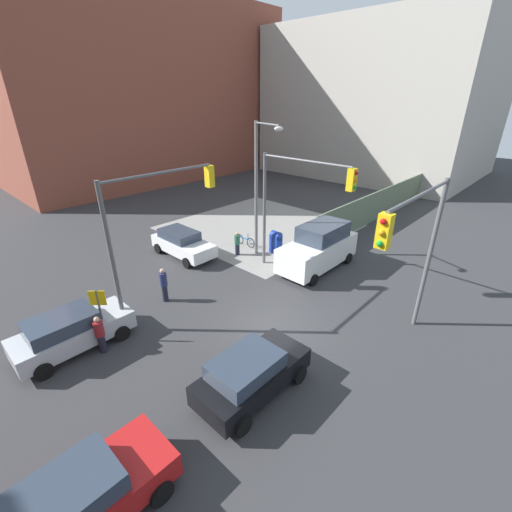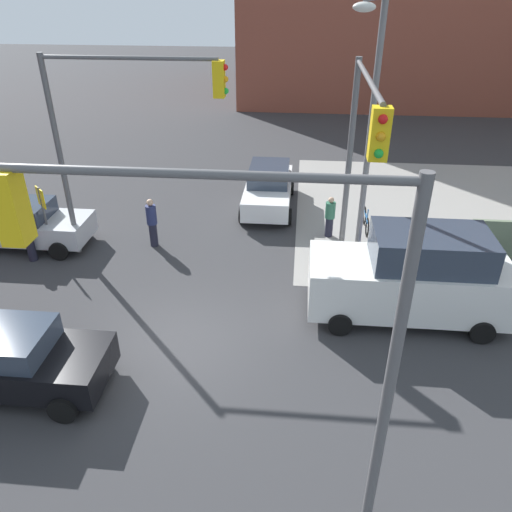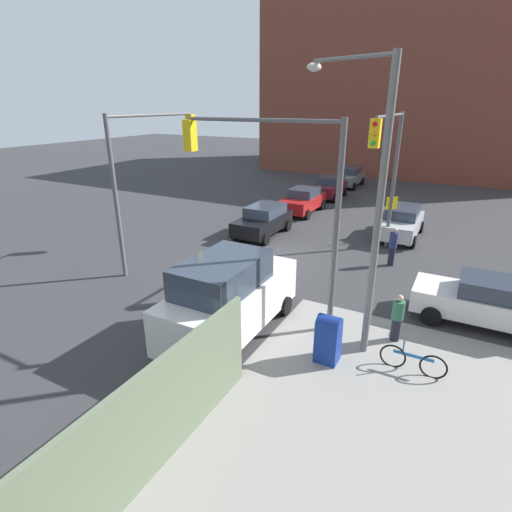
{
  "view_description": "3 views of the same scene",
  "coord_description": "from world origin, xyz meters",
  "px_view_note": "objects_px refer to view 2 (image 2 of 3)",
  "views": [
    {
      "loc": [
        -9.46,
        -7.95,
        9.22
      ],
      "look_at": [
        1.81,
        2.63,
        1.97
      ],
      "focal_mm": 24.0,
      "sensor_mm": 36.0,
      "label": 1
    },
    {
      "loc": [
        3.05,
        -10.05,
        8.47
      ],
      "look_at": [
        1.95,
        1.77,
        1.71
      ],
      "focal_mm": 35.0,
      "sensor_mm": 36.0,
      "label": 2
    },
    {
      "loc": [
        15.55,
        7.75,
        6.86
      ],
      "look_at": [
        2.65,
        0.81,
        1.22
      ],
      "focal_mm": 28.0,
      "sensor_mm": 36.0,
      "label": 3
    }
  ],
  "objects_px": {
    "traffic_signal_se_corner": "(247,298)",
    "traffic_signal_ne_corner": "(359,148)",
    "van_white_delivery": "(413,276)",
    "pedestrian_crossing": "(152,222)",
    "sedan_silver": "(24,223)",
    "coupe_black": "(12,358)",
    "mailbox_blue": "(392,239)",
    "coupe_white": "(269,187)",
    "pedestrian_waiting": "(28,238)",
    "street_lamp_corner": "(370,115)",
    "bicycle_leaning_on_fence": "(366,221)",
    "traffic_signal_nw_corner": "(120,120)",
    "pedestrian_walking_north": "(330,217)"
  },
  "relations": [
    {
      "from": "traffic_signal_se_corner",
      "to": "traffic_signal_ne_corner",
      "type": "xyz_separation_m",
      "value": [
        2.09,
        6.89,
        0.0
      ]
    },
    {
      "from": "van_white_delivery",
      "to": "pedestrian_crossing",
      "type": "relative_size",
      "value": 3.04
    },
    {
      "from": "sedan_silver",
      "to": "coupe_black",
      "type": "bearing_deg",
      "value": -64.49
    },
    {
      "from": "mailbox_blue",
      "to": "coupe_white",
      "type": "xyz_separation_m",
      "value": [
        -4.4,
        3.98,
        0.08
      ]
    },
    {
      "from": "pedestrian_crossing",
      "to": "pedestrian_waiting",
      "type": "relative_size",
      "value": 1.08
    },
    {
      "from": "street_lamp_corner",
      "to": "pedestrian_crossing",
      "type": "relative_size",
      "value": 4.51
    },
    {
      "from": "street_lamp_corner",
      "to": "van_white_delivery",
      "type": "relative_size",
      "value": 1.48
    },
    {
      "from": "traffic_signal_ne_corner",
      "to": "coupe_black",
      "type": "relative_size",
      "value": 1.57
    },
    {
      "from": "coupe_white",
      "to": "van_white_delivery",
      "type": "bearing_deg",
      "value": -58.27
    },
    {
      "from": "van_white_delivery",
      "to": "coupe_white",
      "type": "bearing_deg",
      "value": 121.73
    },
    {
      "from": "coupe_black",
      "to": "bicycle_leaning_on_fence",
      "type": "xyz_separation_m",
      "value": [
        8.87,
        9.11,
        -0.5
      ]
    },
    {
      "from": "coupe_black",
      "to": "traffic_signal_nw_corner",
      "type": "bearing_deg",
      "value": 82.31
    },
    {
      "from": "traffic_signal_ne_corner",
      "to": "sedan_silver",
      "type": "distance_m",
      "value": 11.88
    },
    {
      "from": "pedestrian_crossing",
      "to": "sedan_silver",
      "type": "bearing_deg",
      "value": -52.23
    },
    {
      "from": "mailbox_blue",
      "to": "pedestrian_crossing",
      "type": "bearing_deg",
      "value": 178.6
    },
    {
      "from": "mailbox_blue",
      "to": "coupe_black",
      "type": "xyz_separation_m",
      "value": [
        -9.47,
        -6.92,
        0.08
      ]
    },
    {
      "from": "traffic_signal_nw_corner",
      "to": "bicycle_leaning_on_fence",
      "type": "relative_size",
      "value": 3.71
    },
    {
      "from": "pedestrian_walking_north",
      "to": "traffic_signal_nw_corner",
      "type": "bearing_deg",
      "value": 174.94
    },
    {
      "from": "van_white_delivery",
      "to": "pedestrian_crossing",
      "type": "distance_m",
      "value": 8.92
    },
    {
      "from": "pedestrian_crossing",
      "to": "bicycle_leaning_on_fence",
      "type": "height_order",
      "value": "pedestrian_crossing"
    },
    {
      "from": "street_lamp_corner",
      "to": "mailbox_blue",
      "type": "distance_m",
      "value": 4.12
    },
    {
      "from": "street_lamp_corner",
      "to": "traffic_signal_nw_corner",
      "type": "bearing_deg",
      "value": -172.75
    },
    {
      "from": "street_lamp_corner",
      "to": "pedestrian_crossing",
      "type": "xyz_separation_m",
      "value": [
        -7.08,
        -0.25,
        -3.77
      ]
    },
    {
      "from": "traffic_signal_ne_corner",
      "to": "mailbox_blue",
      "type": "height_order",
      "value": "traffic_signal_ne_corner"
    },
    {
      "from": "traffic_signal_ne_corner",
      "to": "pedestrian_walking_north",
      "type": "bearing_deg",
      "value": 94.17
    },
    {
      "from": "coupe_white",
      "to": "pedestrian_walking_north",
      "type": "bearing_deg",
      "value": -45.94
    },
    {
      "from": "coupe_black",
      "to": "traffic_signal_se_corner",
      "type": "bearing_deg",
      "value": -24.47
    },
    {
      "from": "pedestrian_crossing",
      "to": "pedestrian_walking_north",
      "type": "height_order",
      "value": "pedestrian_crossing"
    },
    {
      "from": "traffic_signal_se_corner",
      "to": "sedan_silver",
      "type": "relative_size",
      "value": 1.49
    },
    {
      "from": "sedan_silver",
      "to": "coupe_white",
      "type": "distance_m",
      "value": 9.26
    },
    {
      "from": "traffic_signal_nw_corner",
      "to": "mailbox_blue",
      "type": "distance_m",
      "value": 9.44
    },
    {
      "from": "coupe_white",
      "to": "bicycle_leaning_on_fence",
      "type": "bearing_deg",
      "value": -25.15
    },
    {
      "from": "sedan_silver",
      "to": "van_white_delivery",
      "type": "distance_m",
      "value": 13.09
    },
    {
      "from": "mailbox_blue",
      "to": "pedestrian_waiting",
      "type": "distance_m",
      "value": 12.06
    },
    {
      "from": "traffic_signal_se_corner",
      "to": "pedestrian_crossing",
      "type": "xyz_separation_m",
      "value": [
        -4.41,
        9.7,
        -3.7
      ]
    },
    {
      "from": "street_lamp_corner",
      "to": "pedestrian_crossing",
      "type": "bearing_deg",
      "value": -177.97
    },
    {
      "from": "sedan_silver",
      "to": "pedestrian_waiting",
      "type": "distance_m",
      "value": 1.24
    },
    {
      "from": "coupe_black",
      "to": "van_white_delivery",
      "type": "distance_m",
      "value": 10.21
    },
    {
      "from": "pedestrian_waiting",
      "to": "traffic_signal_nw_corner",
      "type": "bearing_deg",
      "value": -140.79
    },
    {
      "from": "bicycle_leaning_on_fence",
      "to": "street_lamp_corner",
      "type": "bearing_deg",
      "value": -106.63
    },
    {
      "from": "bicycle_leaning_on_fence",
      "to": "mailbox_blue",
      "type": "bearing_deg",
      "value": -74.72
    },
    {
      "from": "traffic_signal_ne_corner",
      "to": "coupe_white",
      "type": "distance_m",
      "value": 8.07
    },
    {
      "from": "traffic_signal_ne_corner",
      "to": "pedestrian_waiting",
      "type": "relative_size",
      "value": 3.96
    },
    {
      "from": "traffic_signal_se_corner",
      "to": "street_lamp_corner",
      "type": "distance_m",
      "value": 10.3
    },
    {
      "from": "traffic_signal_se_corner",
      "to": "bicycle_leaning_on_fence",
      "type": "relative_size",
      "value": 3.71
    },
    {
      "from": "pedestrian_walking_north",
      "to": "bicycle_leaning_on_fence",
      "type": "relative_size",
      "value": 0.88
    },
    {
      "from": "traffic_signal_ne_corner",
      "to": "pedestrian_crossing",
      "type": "relative_size",
      "value": 3.66
    },
    {
      "from": "mailbox_blue",
      "to": "pedestrian_waiting",
      "type": "relative_size",
      "value": 0.87
    },
    {
      "from": "traffic_signal_se_corner",
      "to": "coupe_white",
      "type": "distance_m",
      "value": 14.02
    },
    {
      "from": "traffic_signal_se_corner",
      "to": "mailbox_blue",
      "type": "xyz_separation_m",
      "value": [
        3.79,
        9.5,
        -3.87
      ]
    }
  ]
}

